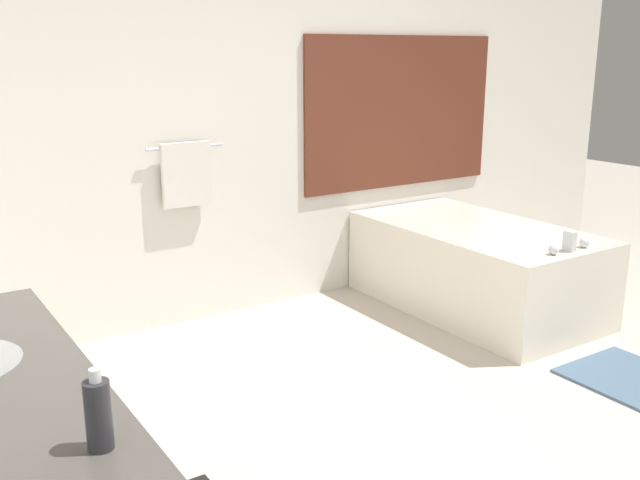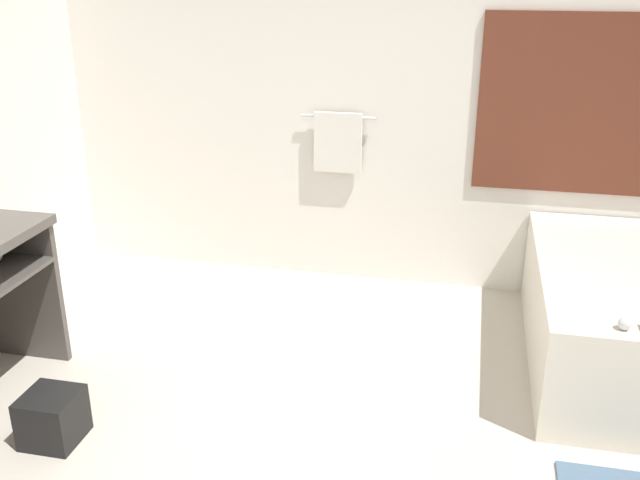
{
  "view_description": "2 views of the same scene",
  "coord_description": "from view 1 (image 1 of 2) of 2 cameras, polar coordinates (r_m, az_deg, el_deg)",
  "views": [
    {
      "loc": [
        -2.01,
        -1.95,
        1.73
      ],
      "look_at": [
        -0.11,
        0.93,
        0.81
      ],
      "focal_mm": 40.0,
      "sensor_mm": 36.0,
      "label": 1
    },
    {
      "loc": [
        0.58,
        -2.4,
        2.1
      ],
      "look_at": [
        -0.12,
        0.79,
        0.82
      ],
      "focal_mm": 40.0,
      "sensor_mm": 36.0,
      "label": 2
    }
  ],
  "objects": [
    {
      "name": "bath_mat",
      "position": [
        4.27,
        23.61,
        -10.1
      ],
      "size": [
        0.58,
        0.61,
        0.02
      ],
      "color": "slate",
      "rests_on": "ground_plane"
    },
    {
      "name": "soap_dispenser",
      "position": [
        1.68,
        -17.31,
        -13.15
      ],
      "size": [
        0.06,
        0.06,
        0.19
      ],
      "color": "#28282D",
      "rests_on": "vanity_counter"
    },
    {
      "name": "wall_back_with_blinds",
      "position": [
        4.67,
        -7.2,
        10.18
      ],
      "size": [
        7.4,
        0.13,
        2.7
      ],
      "color": "white",
      "rests_on": "ground_plane"
    },
    {
      "name": "ground_plane",
      "position": [
        3.29,
        11.1,
        -17.03
      ],
      "size": [
        16.0,
        16.0,
        0.0
      ],
      "primitive_type": "plane",
      "color": "beige",
      "rests_on": "ground"
    },
    {
      "name": "bathtub",
      "position": [
        4.97,
        12.34,
        -1.82
      ],
      "size": [
        0.92,
        1.67,
        0.7
      ],
      "color": "silver",
      "rests_on": "ground_plane"
    }
  ]
}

